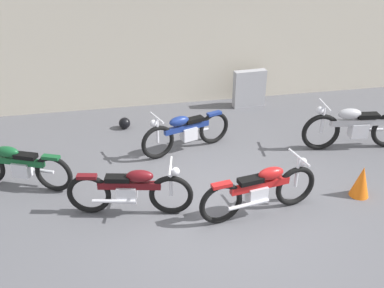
{
  "coord_description": "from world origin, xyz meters",
  "views": [
    {
      "loc": [
        -1.53,
        -5.41,
        4.15
      ],
      "look_at": [
        -0.19,
        1.24,
        0.55
      ],
      "focal_mm": 40.12,
      "sensor_mm": 36.0,
      "label": 1
    }
  ],
  "objects": [
    {
      "name": "stone_marker",
      "position": [
        1.79,
        3.95,
        0.46
      ],
      "size": [
        0.8,
        0.25,
        0.91
      ],
      "primitive_type": "cube",
      "rotation": [
        0.0,
        0.0,
        0.07
      ],
      "color": "#9E9EA3",
      "rests_on": "ground_plane"
    },
    {
      "name": "ground_plane",
      "position": [
        0.0,
        0.0,
        0.0
      ],
      "size": [
        40.0,
        40.0,
        0.0
      ],
      "primitive_type": "plane",
      "color": "#56565B"
    },
    {
      "name": "motorcycle_maroon",
      "position": [
        -1.37,
        0.16,
        0.42
      ],
      "size": [
        1.94,
        0.66,
        0.88
      ],
      "rotation": [
        0.0,
        0.0,
        -0.22
      ],
      "color": "black",
      "rests_on": "ground_plane"
    },
    {
      "name": "traffic_cone",
      "position": [
        2.4,
        -0.11,
        0.28
      ],
      "size": [
        0.32,
        0.32,
        0.55
      ],
      "primitive_type": "cone",
      "color": "orange",
      "rests_on": "ground_plane"
    },
    {
      "name": "motorcycle_blue",
      "position": [
        -0.15,
        2.01,
        0.42
      ],
      "size": [
        1.88,
        0.82,
        0.88
      ],
      "rotation": [
        0.0,
        0.0,
        3.47
      ],
      "color": "black",
      "rests_on": "ground_plane"
    },
    {
      "name": "building_wall",
      "position": [
        0.0,
        4.64,
        1.65
      ],
      "size": [
        18.0,
        0.3,
        3.3
      ],
      "primitive_type": "cube",
      "color": "beige",
      "rests_on": "ground_plane"
    },
    {
      "name": "helmet",
      "position": [
        -1.29,
        3.28,
        0.13
      ],
      "size": [
        0.25,
        0.25,
        0.25
      ],
      "primitive_type": "sphere",
      "color": "black",
      "rests_on": "ground_plane"
    },
    {
      "name": "motorcycle_red",
      "position": [
        0.59,
        -0.24,
        0.43
      ],
      "size": [
        1.99,
        0.62,
        0.9
      ],
      "rotation": [
        0.0,
        0.0,
        0.17
      ],
      "color": "black",
      "rests_on": "ground_plane"
    },
    {
      "name": "motorcycle_green",
      "position": [
        -3.19,
        1.3,
        0.42
      ],
      "size": [
        1.81,
        0.92,
        0.87
      ],
      "rotation": [
        0.0,
        0.0,
        2.74
      ],
      "color": "black",
      "rests_on": "ground_plane"
    },
    {
      "name": "motorcycle_silver",
      "position": [
        3.16,
        1.44,
        0.47
      ],
      "size": [
        2.19,
        0.61,
        0.98
      ],
      "rotation": [
        0.0,
        0.0,
        3.02
      ],
      "color": "black",
      "rests_on": "ground_plane"
    }
  ]
}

